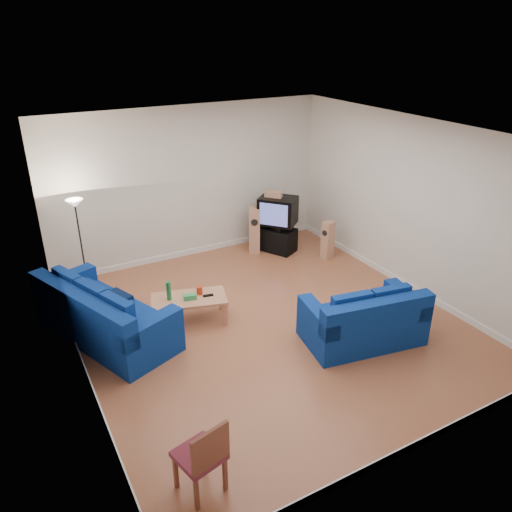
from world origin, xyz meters
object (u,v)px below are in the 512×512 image
sofa_three_seat (103,319)px  coffee_table (189,300)px  sofa_loveseat (364,322)px  tv_stand (276,239)px  television (278,211)px

sofa_three_seat → coffee_table: size_ratio=1.99×
sofa_loveseat → coffee_table: sofa_loveseat is taller
sofa_loveseat → tv_stand: 3.78m
sofa_three_seat → television: (4.22, 1.61, 0.58)m
sofa_loveseat → coffee_table: (-2.19, 1.90, 0.05)m
sofa_three_seat → television: size_ratio=2.83×
sofa_three_seat → tv_stand: 4.51m
sofa_three_seat → sofa_loveseat: 4.16m
sofa_three_seat → coffee_table: sofa_three_seat is taller
sofa_three_seat → television: television is taller
sofa_three_seat → sofa_loveseat: bearing=38.4°
sofa_loveseat → television: (0.63, 3.70, 0.59)m
tv_stand → television: television is taller
sofa_three_seat → tv_stand: sofa_three_seat is taller
tv_stand → television: 0.68m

